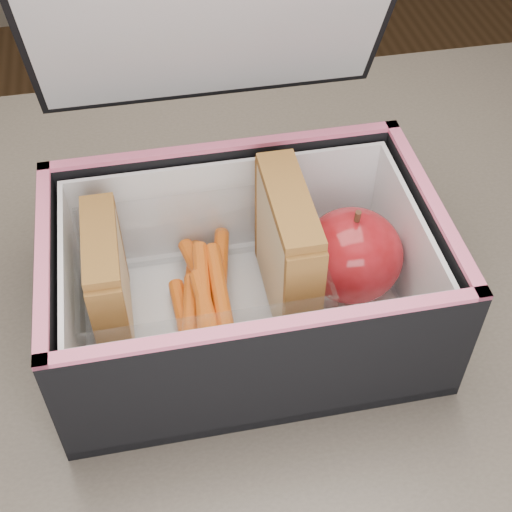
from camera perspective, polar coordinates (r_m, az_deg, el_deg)
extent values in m
cube|color=#65584C|center=(0.56, 5.16, -9.01)|extent=(1.20, 0.80, 0.03)
cube|color=black|center=(0.54, -3.63, 17.98)|extent=(0.27, 0.08, 0.16)
cube|color=tan|center=(0.52, -12.42, -2.45)|extent=(0.01, 0.08, 0.09)
cube|color=#D36F78|center=(0.52, -11.58, -2.59)|extent=(0.01, 0.08, 0.08)
cube|color=tan|center=(0.52, -10.86, -2.23)|extent=(0.01, 0.08, 0.09)
cube|color=brown|center=(0.48, -12.45, 1.29)|extent=(0.02, 0.08, 0.01)
cube|color=tan|center=(0.52, 1.60, 0.04)|extent=(0.01, 0.10, 0.10)
cube|color=#D36F78|center=(0.52, 2.48, -0.14)|extent=(0.01, 0.09, 0.09)
cube|color=tan|center=(0.52, 3.38, 0.29)|extent=(0.01, 0.10, 0.10)
cube|color=brown|center=(0.48, 2.70, 4.56)|extent=(0.03, 0.10, 0.01)
cylinder|color=red|center=(0.56, -5.18, -2.61)|extent=(0.03, 0.09, 0.01)
cylinder|color=red|center=(0.55, -2.92, -1.59)|extent=(0.03, 0.09, 0.01)
cylinder|color=red|center=(0.51, -3.72, -5.36)|extent=(0.02, 0.09, 0.01)
cylinder|color=red|center=(0.55, -4.13, -3.25)|extent=(0.02, 0.09, 0.01)
cylinder|color=red|center=(0.52, -5.27, -5.65)|extent=(0.03, 0.10, 0.01)
cylinder|color=red|center=(0.52, -4.27, -2.92)|extent=(0.02, 0.10, 0.01)
cylinder|color=red|center=(0.53, -5.59, -5.95)|extent=(0.02, 0.09, 0.01)
cylinder|color=red|center=(0.54, -4.09, -2.33)|extent=(0.03, 0.09, 0.01)
cylinder|color=red|center=(0.52, -2.88, -3.02)|extent=(0.01, 0.09, 0.01)
cube|color=white|center=(0.57, 6.59, -2.15)|extent=(0.08, 0.08, 0.01)
ellipsoid|color=maroon|center=(0.54, 7.69, 0.05)|extent=(0.09, 0.09, 0.07)
cylinder|color=#462919|center=(0.51, 8.12, 3.08)|extent=(0.01, 0.01, 0.01)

